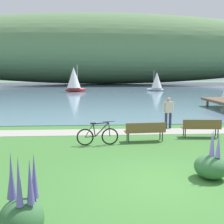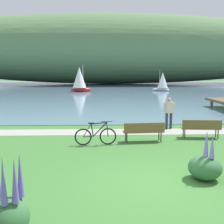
{
  "view_description": "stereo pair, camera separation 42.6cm",
  "coord_description": "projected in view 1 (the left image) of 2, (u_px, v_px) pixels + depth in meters",
  "views": [
    {
      "loc": [
        -1.81,
        -7.42,
        3.07
      ],
      "look_at": [
        -0.93,
        7.16,
        1.0
      ],
      "focal_mm": 45.3,
      "sensor_mm": 36.0,
      "label": 1
    },
    {
      "loc": [
        -1.39,
        -7.44,
        3.07
      ],
      "look_at": [
        -0.93,
        7.16,
        1.0
      ],
      "focal_mm": 45.3,
      "sensor_mm": 36.0,
      "label": 2
    }
  ],
  "objects": [
    {
      "name": "park_bench_near_camera",
      "position": [
        201.0,
        127.0,
        13.3
      ],
      "size": [
        1.83,
        0.62,
        0.88
      ],
      "color": "brown",
      "rests_on": "ground"
    },
    {
      "name": "shoreline_path",
      "position": [
        130.0,
        132.0,
        14.63
      ],
      "size": [
        60.0,
        1.5,
        0.01
      ],
      "primitive_type": "cube",
      "color": "#A39E93",
      "rests_on": "ground"
    },
    {
      "name": "ground_plane",
      "position": [
        161.0,
        183.0,
        7.87
      ],
      "size": [
        200.0,
        200.0,
        0.0
      ],
      "primitive_type": "plane",
      "color": "#3D7533"
    },
    {
      "name": "bay_water",
      "position": [
        104.0,
        88.0,
        55.96
      ],
      "size": [
        180.0,
        80.0,
        0.04
      ],
      "primitive_type": "cube",
      "color": "#6B8EA8",
      "rests_on": "ground"
    },
    {
      "name": "echium_bush_closest_to_camera",
      "position": [
        22.0,
        214.0,
        5.18
      ],
      "size": [
        0.83,
        0.83,
        1.67
      ],
      "color": "#386B3D",
      "rests_on": "ground"
    },
    {
      "name": "sailboat_far_off",
      "position": [
        157.0,
        81.0,
        45.51
      ],
      "size": [
        2.88,
        2.2,
        3.29
      ],
      "color": "white",
      "rests_on": "bay_water"
    },
    {
      "name": "person_at_shoreline",
      "position": [
        168.0,
        111.0,
        15.35
      ],
      "size": [
        0.61,
        0.26,
        1.71
      ],
      "color": "#282D47",
      "rests_on": "ground"
    },
    {
      "name": "bicycle_leaning_near_bench",
      "position": [
        98.0,
        136.0,
        11.91
      ],
      "size": [
        1.77,
        0.19,
        1.01
      ],
      "color": "black",
      "rests_on": "ground"
    },
    {
      "name": "sailboat_mid_bay",
      "position": [
        74.0,
        79.0,
        43.57
      ],
      "size": [
        3.59,
        2.82,
        4.14
      ],
      "color": "#B22323",
      "rests_on": "bay_water"
    },
    {
      "name": "park_bench_further_along",
      "position": [
        145.0,
        130.0,
        12.49
      ],
      "size": [
        1.83,
        0.62,
        0.88
      ],
      "color": "brown",
      "rests_on": "ground"
    },
    {
      "name": "echium_bush_beside_closest",
      "position": [
        211.0,
        166.0,
        8.18
      ],
      "size": [
        0.95,
        0.95,
        1.46
      ],
      "color": "#386B3D",
      "rests_on": "ground"
    },
    {
      "name": "distant_hillside",
      "position": [
        105.0,
        50.0,
        73.11
      ],
      "size": [
        115.89,
        28.0,
        17.64
      ],
      "primitive_type": "ellipsoid",
      "color": "#567A4C",
      "rests_on": "bay_water"
    }
  ]
}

